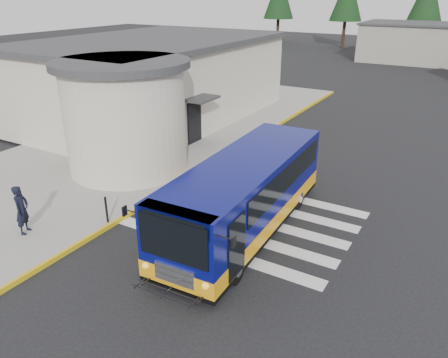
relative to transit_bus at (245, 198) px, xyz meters
The scene contains 9 objects.
ground 2.01m from the transit_bus, 91.53° to the left, with size 140.00×140.00×0.00m, color black.
sidewalk 10.69m from the transit_bus, 148.28° to the left, with size 10.00×34.00×0.15m, color gray.
curb_strip 7.02m from the transit_bus, 126.21° to the left, with size 0.12×34.00×0.16m, color gold.
station_building 13.87m from the transit_bus, 142.03° to the left, with size 12.70×18.70×4.80m.
crosswalk 1.56m from the transit_bus, 124.50° to the left, with size 8.00×5.35×0.01m.
transit_bus is the anchor object (origin of this frame).
pedestrian_a 7.36m from the transit_bus, 146.12° to the right, with size 0.62×0.40×1.69m, color black.
pedestrian_b 5.37m from the transit_bus, 166.66° to the left, with size 0.76×0.59×1.56m, color black.
bollard 4.81m from the transit_bus, 152.69° to the right, with size 0.08×0.08×0.97m, color black.
Camera 1 is at (6.14, -13.24, 7.65)m, focal length 35.00 mm.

